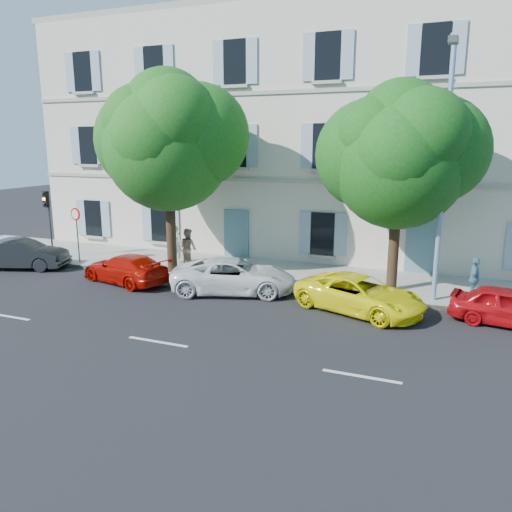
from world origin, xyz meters
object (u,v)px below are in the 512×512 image
at_px(car_dark_sedan, 21,254).
at_px(tree_left, 168,148).
at_px(car_red_coupe, 125,269).
at_px(car_red_hatchback, 511,307).
at_px(pedestrian_b, 188,248).
at_px(tree_right, 399,163).
at_px(pedestrian_c, 474,279).
at_px(car_white_coupe, 234,276).
at_px(car_yellow_supercar, 360,294).
at_px(pedestrian_a, 176,244).
at_px(traffic_light, 47,210).
at_px(road_sign, 76,223).
at_px(street_lamp, 445,161).

distance_m(car_dark_sedan, tree_left, 8.75).
xyz_separation_m(car_red_coupe, car_red_hatchback, (14.53, 0.39, 0.02)).
bearing_deg(pedestrian_b, tree_right, -159.08).
bearing_deg(pedestrian_c, pedestrian_b, 91.62).
bearing_deg(pedestrian_b, pedestrian_c, -160.08).
bearing_deg(car_dark_sedan, car_white_coupe, -107.86).
height_order(car_yellow_supercar, pedestrian_a, pedestrian_a).
relative_size(traffic_light, pedestrian_a, 1.85).
height_order(car_dark_sedan, pedestrian_b, pedestrian_b).
distance_m(tree_left, tree_right, 9.47).
distance_m(car_red_hatchback, tree_left, 14.36).
bearing_deg(pedestrian_c, car_yellow_supercar, 126.30).
xyz_separation_m(tree_left, pedestrian_b, (0.36, 0.80, -4.48)).
bearing_deg(car_red_coupe, pedestrian_a, -172.09).
distance_m(car_white_coupe, road_sign, 8.96).
bearing_deg(road_sign, car_white_coupe, -8.68).
distance_m(car_red_hatchback, pedestrian_b, 13.26).
relative_size(traffic_light, road_sign, 1.27).
relative_size(car_dark_sedan, pedestrian_c, 2.64).
xyz_separation_m(car_yellow_supercar, road_sign, (-13.75, 1.79, 1.40)).
bearing_deg(car_dark_sedan, pedestrian_b, -90.32).
bearing_deg(road_sign, car_yellow_supercar, -7.44).
bearing_deg(car_red_hatchback, car_red_coupe, 100.75).
relative_size(car_white_coupe, car_red_hatchback, 1.31).
bearing_deg(car_yellow_supercar, car_red_coupe, 109.60).
height_order(car_red_hatchback, road_sign, road_sign).
height_order(tree_right, street_lamp, street_lamp).
relative_size(tree_right, road_sign, 2.90).
bearing_deg(road_sign, traffic_light, 175.92).
bearing_deg(car_red_hatchback, traffic_light, 95.07).
bearing_deg(street_lamp, car_dark_sedan, -175.26).
xyz_separation_m(car_yellow_supercar, traffic_light, (-15.57, 1.92, 1.92)).
distance_m(car_red_coupe, car_white_coupe, 4.82).
height_order(car_dark_sedan, car_yellow_supercar, car_dark_sedan).
bearing_deg(tree_left, car_red_hatchback, -6.41).
bearing_deg(street_lamp, pedestrian_a, 171.65).
bearing_deg(car_yellow_supercar, car_white_coupe, 104.72).
distance_m(car_white_coupe, traffic_light, 10.85).
bearing_deg(car_white_coupe, pedestrian_b, 37.59).
bearing_deg(car_white_coupe, street_lamp, -97.80).
bearing_deg(car_red_coupe, car_yellow_supercar, 104.65).
bearing_deg(tree_right, car_red_hatchback, -28.65).
xyz_separation_m(car_yellow_supercar, street_lamp, (2.36, 1.74, 4.52)).
bearing_deg(pedestrian_b, car_dark_sedan, 40.44).
relative_size(tree_right, pedestrian_a, 4.22).
bearing_deg(pedestrian_b, pedestrian_a, -11.91).
height_order(car_white_coupe, pedestrian_c, pedestrian_c).
xyz_separation_m(car_dark_sedan, street_lamp, (18.11, 1.50, 4.46)).
distance_m(car_dark_sedan, traffic_light, 2.52).
distance_m(tree_right, traffic_light, 16.53).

